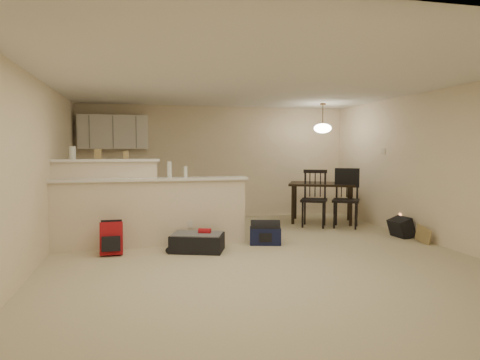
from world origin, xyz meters
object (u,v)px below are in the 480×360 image
object	(u,v)px
red_backpack	(111,239)
black_daypack	(401,228)
dining_table	(322,188)
dining_chair_far	(346,199)
dining_chair_near	(314,198)
navy_duffel	(265,236)
pendant_lamp	(323,128)
suitcase	(197,243)

from	to	relation	value
red_backpack	black_daypack	distance (m)	4.89
dining_table	dining_chair_far	distance (m)	0.72
dining_chair_near	red_backpack	size ratio (longest dim) A/B	2.37
dining_table	dining_chair_far	world-z (taller)	dining_chair_far
red_backpack	navy_duffel	distance (m)	2.40
navy_duffel	dining_chair_far	bearing A→B (deg)	43.30
pendant_lamp	navy_duffel	size ratio (longest dim) A/B	1.24
pendant_lamp	black_daypack	distance (m)	2.63
black_daypack	navy_duffel	bearing A→B (deg)	85.24
red_backpack	navy_duffel	size ratio (longest dim) A/B	0.95
dining_chair_far	black_daypack	world-z (taller)	dining_chair_far
pendant_lamp	black_daypack	bearing A→B (deg)	-67.16
suitcase	navy_duffel	size ratio (longest dim) A/B	1.54
suitcase	black_daypack	bearing A→B (deg)	22.69
dining_chair_far	suitcase	size ratio (longest dim) A/B	1.48
dining_table	dining_chair_near	xyz separation A→B (m)	(-0.36, -0.44, -0.17)
dining_chair_near	dining_chair_far	world-z (taller)	dining_chair_far
pendant_lamp	red_backpack	bearing A→B (deg)	-155.38
dining_chair_far	red_backpack	bearing A→B (deg)	-132.93
red_backpack	suitcase	bearing A→B (deg)	-3.80
suitcase	black_daypack	xyz separation A→B (m)	(3.63, 0.23, 0.04)
dining_chair_near	navy_duffel	size ratio (longest dim) A/B	2.26
suitcase	black_daypack	distance (m)	3.64
red_backpack	black_daypack	size ratio (longest dim) A/B	1.27
suitcase	red_backpack	size ratio (longest dim) A/B	1.62
black_daypack	pendant_lamp	bearing A→B (deg)	18.08
dining_chair_far	suitcase	xyz separation A→B (m)	(-3.11, -1.30, -0.44)
dining_chair_far	navy_duffel	bearing A→B (deg)	-119.99
dining_table	pendant_lamp	xyz separation A→B (m)	(0.00, -0.00, 1.26)
suitcase	navy_duffel	distance (m)	1.16
dining_chair_near	black_daypack	xyz separation A→B (m)	(1.10, -1.31, -0.40)
dining_table	pendant_lamp	distance (m)	1.26
red_backpack	dining_chair_far	bearing A→B (deg)	15.35
dining_table	black_daypack	size ratio (longest dim) A/B	4.22
dining_chair_near	red_backpack	bearing A→B (deg)	-130.53
dining_table	pendant_lamp	size ratio (longest dim) A/B	2.56
dining_chair_near	black_daypack	distance (m)	1.75
dining_table	black_daypack	xyz separation A→B (m)	(0.74, -1.75, -0.57)
dining_table	red_backpack	bearing A→B (deg)	-131.12
dining_chair_far	red_backpack	xyz separation A→B (m)	(-4.37, -1.23, -0.33)
dining_chair_far	navy_duffel	size ratio (longest dim) A/B	2.28
red_backpack	black_daypack	world-z (taller)	red_backpack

